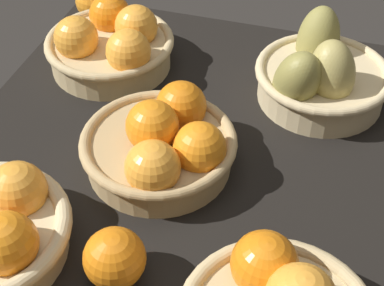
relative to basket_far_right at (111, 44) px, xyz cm
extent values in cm
cube|color=black|center=(-21.42, -20.13, -5.98)|extent=(84.00, 72.00, 3.00)
cylinder|color=tan|center=(-0.12, 0.25, -1.99)|extent=(21.04, 21.04, 4.98)
torus|color=tan|center=(-0.12, 0.25, 0.50)|extent=(22.59, 22.59, 1.55)
sphere|color=#F49E33|center=(-3.65, 4.61, 2.59)|extent=(7.55, 7.55, 7.55)
sphere|color=orange|center=(5.92, 2.50, 2.01)|extent=(7.55, 7.55, 7.55)
sphere|color=#F49E33|center=(-4.36, -5.08, 2.21)|extent=(7.55, 7.55, 7.55)
sphere|color=#F49E33|center=(2.90, -3.74, 2.47)|extent=(7.55, 7.55, 7.55)
sphere|color=orange|center=(-39.58, -35.14, 2.66)|extent=(7.70, 7.70, 7.70)
cylinder|color=#D3BC8C|center=(1.21, -36.64, -1.83)|extent=(20.59, 20.59, 5.30)
torus|color=#D3BC8C|center=(1.21, -36.64, 0.82)|extent=(22.14, 22.14, 1.55)
ellipsoid|color=olive|center=(7.63, -34.63, 2.04)|extent=(10.49, 8.00, 13.93)
ellipsoid|color=tan|center=(-2.06, -38.04, 3.16)|extent=(11.87, 11.90, 12.30)
ellipsoid|color=olive|center=(-4.36, -33.01, 2.24)|extent=(11.88, 12.33, 12.88)
sphere|color=orange|center=(-44.91, -5.70, 1.92)|extent=(7.71, 7.71, 7.71)
sphere|color=#F49E33|center=(-36.73, -2.53, 1.42)|extent=(7.71, 7.71, 7.71)
cylinder|color=tan|center=(-21.74, -16.20, -2.17)|extent=(21.07, 21.07, 4.62)
torus|color=tan|center=(-21.74, -16.20, 0.14)|extent=(22.74, 22.74, 1.66)
sphere|color=orange|center=(-21.77, -15.43, 2.78)|extent=(7.63, 7.63, 7.63)
sphere|color=orange|center=(-14.77, -17.54, 1.72)|extent=(7.63, 7.63, 7.63)
sphere|color=orange|center=(-22.37, -22.59, 1.31)|extent=(7.63, 7.63, 7.63)
sphere|color=#F49E33|center=(-27.91, -17.74, 1.49)|extent=(7.63, 7.63, 7.63)
sphere|color=orange|center=(13.89, 9.02, -0.43)|extent=(8.09, 8.09, 8.09)
sphere|color=orange|center=(-41.55, -17.69, -0.65)|extent=(7.65, 7.65, 7.65)
camera|label=1|loc=(-78.52, -38.51, 56.67)|focal=54.56mm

